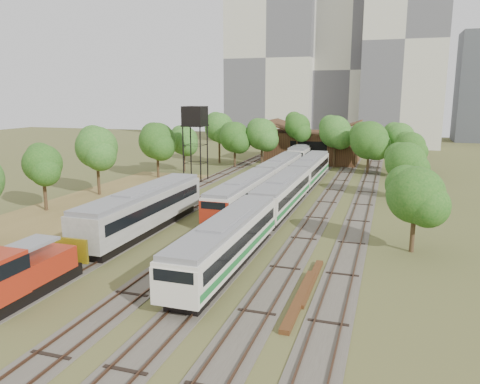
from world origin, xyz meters
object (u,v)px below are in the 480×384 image
(railcar_red_set, at_px, (264,180))
(railcar_green_set, at_px, (282,194))
(shunter_locomotive, at_px, (20,273))
(water_tower, at_px, (195,118))

(railcar_red_set, relative_size, railcar_green_set, 0.66)
(shunter_locomotive, xyz_separation_m, water_tower, (-5.91, 40.22, 7.24))
(railcar_green_set, relative_size, water_tower, 4.94)
(water_tower, bearing_deg, shunter_locomotive, -81.64)
(railcar_red_set, distance_m, railcar_green_set, 8.43)
(railcar_red_set, xyz_separation_m, water_tower, (-11.91, 6.52, 7.08))
(railcar_red_set, height_order, water_tower, water_tower)
(railcar_green_set, height_order, shunter_locomotive, railcar_green_set)
(railcar_green_set, bearing_deg, water_tower, 138.78)
(railcar_red_set, distance_m, water_tower, 15.31)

